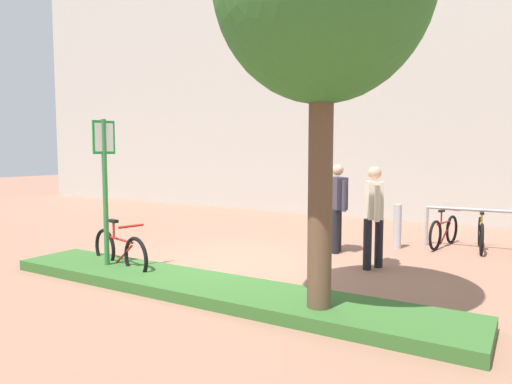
% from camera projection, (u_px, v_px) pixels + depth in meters
% --- Properties ---
extents(ground_plane, '(60.00, 60.00, 0.00)m').
position_uv_depth(ground_plane, '(234.00, 265.00, 8.10)').
color(ground_plane, '#936651').
extents(building_facade, '(28.00, 1.20, 10.00)m').
position_uv_depth(building_facade, '(370.00, 50.00, 13.99)').
color(building_facade, '#B2ADA3').
rests_on(building_facade, ground).
extents(planter_strip, '(7.00, 1.10, 0.16)m').
position_uv_depth(planter_strip, '(210.00, 289.00, 6.41)').
color(planter_strip, '#336028').
rests_on(planter_strip, ground).
extents(parking_sign_post, '(0.13, 0.35, 2.46)m').
position_uv_depth(parking_sign_post, '(105.00, 174.00, 7.31)').
color(parking_sign_post, '#2D7238').
rests_on(parking_sign_post, ground).
extents(bike_at_sign, '(1.64, 0.55, 0.86)m').
position_uv_depth(bike_at_sign, '(120.00, 252.00, 7.52)').
color(bike_at_sign, black).
rests_on(bike_at_sign, ground).
extents(bike_rack_cluster, '(2.11, 1.67, 0.83)m').
position_uv_depth(bike_rack_cluster, '(481.00, 233.00, 9.27)').
color(bike_rack_cluster, '#99999E').
rests_on(bike_rack_cluster, ground).
extents(bollard_steel, '(0.16, 0.16, 0.90)m').
position_uv_depth(bollard_steel, '(397.00, 226.00, 9.42)').
color(bollard_steel, '#ADADB2').
rests_on(bollard_steel, ground).
extents(person_casual_tan, '(0.39, 0.55, 1.72)m').
position_uv_depth(person_casual_tan, '(374.00, 210.00, 7.75)').
color(person_casual_tan, black).
rests_on(person_casual_tan, ground).
extents(person_suited_dark, '(0.49, 0.44, 1.72)m').
position_uv_depth(person_suited_dark, '(337.00, 202.00, 9.01)').
color(person_suited_dark, black).
rests_on(person_suited_dark, ground).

